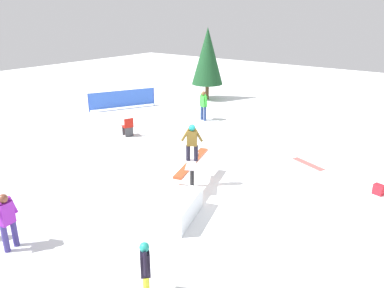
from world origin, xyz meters
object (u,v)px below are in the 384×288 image
at_px(bystander_black, 145,268).
at_px(folding_chair, 128,127).
at_px(loose_snowboard_coral, 308,164).
at_px(pine_tree_far, 208,56).
at_px(bystander_purple, 7,219).
at_px(main_rider_on_rail, 192,144).
at_px(rail_feature, 192,165).
at_px(backpack_on_snow, 378,190).
at_px(bystander_green, 203,104).

distance_m(bystander_black, folding_chair, 10.73).
xyz_separation_m(loose_snowboard_coral, pine_tree_far, (6.80, 9.49, 2.77)).
distance_m(bystander_purple, bystander_black, 3.93).
height_order(bystander_purple, folding_chair, bystander_purple).
bearing_deg(loose_snowboard_coral, bystander_purple, 91.38).
bearing_deg(main_rider_on_rail, folding_chair, 35.77).
bearing_deg(loose_snowboard_coral, rail_feature, 83.68).
distance_m(loose_snowboard_coral, folding_chair, 8.19).
bearing_deg(bystander_purple, main_rider_on_rail, -26.23).
bearing_deg(pine_tree_far, backpack_on_snow, -122.85).
xyz_separation_m(rail_feature, folding_chair, (2.45, 5.61, -0.36)).
relative_size(bystander_purple, pine_tree_far, 0.33).
bearing_deg(loose_snowboard_coral, bystander_green, 2.39).
relative_size(rail_feature, folding_chair, 2.94).
bearing_deg(backpack_on_snow, main_rider_on_rail, -132.78).
bearing_deg(rail_feature, pine_tree_far, 15.20).
xyz_separation_m(bystander_purple, folding_chair, (7.89, 4.15, -0.42)).
relative_size(loose_snowboard_coral, pine_tree_far, 0.31).
bearing_deg(bystander_black, main_rider_on_rail, -19.19).
relative_size(bystander_purple, backpack_on_snow, 4.38).
xyz_separation_m(loose_snowboard_coral, backpack_on_snow, (-1.07, -2.70, 0.16)).
xyz_separation_m(bystander_purple, pine_tree_far, (16.45, 5.65, 1.95)).
xyz_separation_m(bystander_black, folding_chair, (7.13, 8.01, -0.34)).
bearing_deg(folding_chair, main_rider_on_rail, 87.80).
relative_size(loose_snowboard_coral, backpack_on_snow, 4.14).
distance_m(rail_feature, folding_chair, 6.13).
bearing_deg(loose_snowboard_coral, bystander_black, 113.21).
xyz_separation_m(bystander_green, bystander_black, (-11.44, -6.77, -0.12)).
bearing_deg(loose_snowboard_coral, main_rider_on_rail, 83.68).
bearing_deg(bystander_purple, backpack_on_snow, -48.49).
bearing_deg(pine_tree_far, folding_chair, -170.04).
distance_m(rail_feature, loose_snowboard_coral, 4.90).
bearing_deg(pine_tree_far, loose_snowboard_coral, -125.62).
bearing_deg(bystander_black, bystander_green, -15.72).
relative_size(bystander_purple, bystander_green, 0.95).
xyz_separation_m(bystander_green, pine_tree_far, (4.25, 2.74, 1.90)).
bearing_deg(bystander_purple, bystander_black, -90.15).
relative_size(bystander_purple, loose_snowboard_coral, 1.06).
bearing_deg(backpack_on_snow, bystander_purple, -111.87).
bearing_deg(backpack_on_snow, bystander_green, 174.49).
bearing_deg(folding_chair, bystander_black, 69.74).
bearing_deg(bystander_black, folding_chair, 1.97).
bearing_deg(bystander_green, rail_feature, -38.29).
xyz_separation_m(bystander_purple, loose_snowboard_coral, (9.65, -3.84, -0.82)).
xyz_separation_m(main_rider_on_rail, bystander_green, (6.76, 4.37, -0.63)).
bearing_deg(main_rider_on_rail, pine_tree_far, 2.25).
height_order(rail_feature, pine_tree_far, pine_tree_far).
distance_m(folding_chair, backpack_on_snow, 10.71).
bearing_deg(bystander_purple, bystander_green, 2.24).
height_order(bystander_black, pine_tree_far, pine_tree_far).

